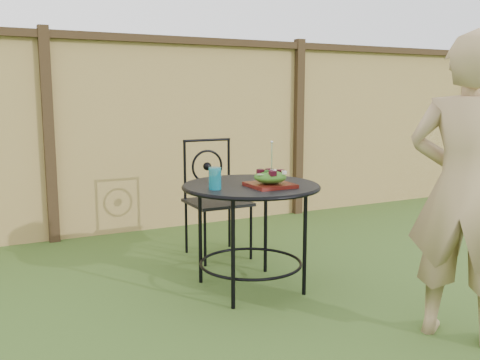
{
  "coord_description": "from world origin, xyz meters",
  "views": [
    {
      "loc": [
        -1.91,
        -2.8,
        1.31
      ],
      "look_at": [
        -0.33,
        0.34,
        0.75
      ],
      "focal_mm": 40.0,
      "sensor_mm": 36.0,
      "label": 1
    }
  ],
  "objects_px": {
    "patio_table": "(251,205)",
    "diner": "(465,190)",
    "salad_plate": "(270,185)",
    "patio_chair": "(215,195)"
  },
  "relations": [
    {
      "from": "diner",
      "to": "patio_chair",
      "type": "bearing_deg",
      "value": -15.54
    },
    {
      "from": "patio_table",
      "to": "salad_plate",
      "type": "distance_m",
      "value": 0.22
    },
    {
      "from": "patio_table",
      "to": "salad_plate",
      "type": "height_order",
      "value": "salad_plate"
    },
    {
      "from": "patio_chair",
      "to": "diner",
      "type": "height_order",
      "value": "diner"
    },
    {
      "from": "patio_table",
      "to": "salad_plate",
      "type": "relative_size",
      "value": 3.42
    },
    {
      "from": "patio_chair",
      "to": "diner",
      "type": "relative_size",
      "value": 0.58
    },
    {
      "from": "patio_table",
      "to": "diner",
      "type": "height_order",
      "value": "diner"
    },
    {
      "from": "salad_plate",
      "to": "patio_table",
      "type": "bearing_deg",
      "value": 114.0
    },
    {
      "from": "diner",
      "to": "salad_plate",
      "type": "relative_size",
      "value": 6.05
    },
    {
      "from": "patio_chair",
      "to": "salad_plate",
      "type": "xyz_separation_m",
      "value": [
        -0.05,
        -0.98,
        0.23
      ]
    }
  ]
}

